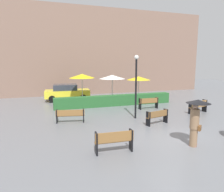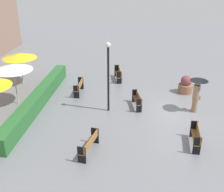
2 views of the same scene
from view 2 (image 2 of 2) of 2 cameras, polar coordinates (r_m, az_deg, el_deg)
ground_plane at (r=16.87m, az=13.35°, el=-3.22°), size 60.00×60.00×0.00m
bench_back_row at (r=18.71m, az=-6.70°, el=1.98°), size 1.62×0.40×0.88m
bench_far_left at (r=12.88m, az=-4.62°, el=-9.62°), size 1.74×0.69×0.82m
bench_near_left at (r=13.86m, az=16.76°, el=-7.72°), size 1.59×0.41×0.91m
bench_far_right at (r=20.87m, az=1.34°, el=4.67°), size 1.67×0.69×0.92m
bench_mid_center at (r=16.86m, az=5.18°, el=-0.66°), size 1.53×0.64×0.85m
pedestrian_with_umbrella at (r=16.65m, az=16.93°, el=1.19°), size 1.01×1.01×2.08m
planter_pot at (r=19.39m, az=14.76°, el=2.11°), size 0.96×0.96×1.19m
lamp_post at (r=15.61m, az=-0.76°, el=5.19°), size 0.28×0.28×4.09m
patio_umbrella_white at (r=17.54m, az=-19.53°, el=5.50°), size 2.32×2.32×2.53m
patio_umbrella_yellow_far at (r=20.67m, az=-18.30°, el=7.78°), size 2.34×2.34×2.28m
hedge_strip at (r=17.52m, az=-14.79°, el=-0.63°), size 10.20×0.70×0.90m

